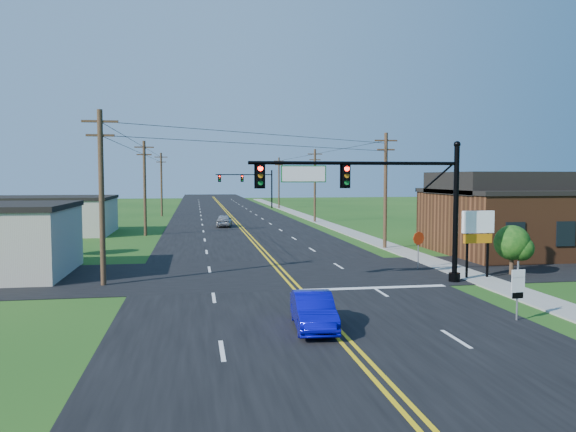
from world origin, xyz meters
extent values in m
plane|color=#194213|center=(0.00, 0.00, 0.00)|extent=(260.00, 260.00, 0.00)
cube|color=black|center=(0.00, 50.00, 0.02)|extent=(16.00, 220.00, 0.04)
cube|color=black|center=(0.00, 12.00, 0.02)|extent=(70.00, 10.00, 0.04)
cube|color=gray|center=(10.50, 40.00, 0.04)|extent=(2.00, 160.00, 0.08)
cylinder|color=black|center=(8.80, 8.00, 3.60)|extent=(0.28, 0.28, 7.20)
cylinder|color=black|center=(8.80, 8.00, 0.25)|extent=(0.60, 0.60, 0.50)
sphere|color=black|center=(8.80, 8.00, 7.30)|extent=(0.36, 0.36, 0.36)
cylinder|color=black|center=(3.30, 8.00, 6.30)|extent=(11.00, 0.18, 0.18)
cube|color=#045317|center=(0.60, 8.00, 5.75)|extent=(2.30, 0.06, 0.85)
cylinder|color=black|center=(8.80, 80.00, 3.60)|extent=(0.28, 0.28, 7.20)
cylinder|color=black|center=(8.80, 80.00, 0.25)|extent=(0.60, 0.60, 0.50)
sphere|color=black|center=(8.80, 80.00, 7.30)|extent=(0.36, 0.36, 0.36)
cylinder|color=black|center=(3.80, 80.00, 6.00)|extent=(10.00, 0.18, 0.18)
cube|color=#045317|center=(0.60, 80.00, 5.45)|extent=(2.30, 0.06, 0.85)
cube|color=#5B301A|center=(20.00, 18.00, 2.20)|extent=(14.00, 11.00, 4.40)
cube|color=black|center=(20.00, 18.00, 4.55)|extent=(14.20, 11.20, 0.30)
cube|color=#BEB8A2|center=(-19.00, 38.00, 1.70)|extent=(12.00, 9.00, 3.40)
cube|color=black|center=(-19.00, 38.00, 3.55)|extent=(12.20, 9.20, 0.30)
cylinder|color=#3D2F1C|center=(-9.50, 10.00, 4.50)|extent=(0.28, 0.28, 9.00)
cube|color=#3D2F1C|center=(-9.50, 10.00, 8.40)|extent=(1.80, 0.12, 0.12)
cube|color=#3D2F1C|center=(-9.50, 10.00, 7.70)|extent=(1.40, 0.12, 0.12)
cylinder|color=#3D2F1C|center=(-9.50, 35.00, 4.50)|extent=(0.28, 0.28, 9.00)
cube|color=#3D2F1C|center=(-9.50, 35.00, 8.40)|extent=(1.80, 0.12, 0.12)
cube|color=#3D2F1C|center=(-9.50, 35.00, 7.70)|extent=(1.40, 0.12, 0.12)
cylinder|color=#3D2F1C|center=(-9.50, 62.00, 4.50)|extent=(0.28, 0.28, 9.00)
cube|color=#3D2F1C|center=(-9.50, 62.00, 8.40)|extent=(1.80, 0.12, 0.12)
cube|color=#3D2F1C|center=(-9.50, 62.00, 7.70)|extent=(1.40, 0.12, 0.12)
cylinder|color=#3D2F1C|center=(9.80, 22.00, 4.50)|extent=(0.28, 0.28, 9.00)
cube|color=#3D2F1C|center=(9.80, 22.00, 8.40)|extent=(1.80, 0.12, 0.12)
cube|color=#3D2F1C|center=(9.80, 22.00, 7.70)|extent=(1.40, 0.12, 0.12)
cylinder|color=#3D2F1C|center=(9.80, 48.00, 4.50)|extent=(0.28, 0.28, 9.00)
cube|color=#3D2F1C|center=(9.80, 48.00, 8.40)|extent=(1.80, 0.12, 0.12)
cube|color=#3D2F1C|center=(9.80, 48.00, 7.70)|extent=(1.40, 0.12, 0.12)
cylinder|color=#3D2F1C|center=(9.80, 78.00, 4.50)|extent=(0.28, 0.28, 9.00)
cube|color=#3D2F1C|center=(9.80, 78.00, 8.40)|extent=(1.80, 0.12, 0.12)
cube|color=#3D2F1C|center=(9.80, 78.00, 7.70)|extent=(1.40, 0.12, 0.12)
cylinder|color=#3D2F1C|center=(16.00, 26.00, 0.92)|extent=(0.24, 0.24, 1.85)
sphere|color=#0E390D|center=(16.00, 26.00, 2.60)|extent=(3.00, 3.00, 3.00)
cylinder|color=#3D2F1C|center=(13.00, 9.50, 0.66)|extent=(0.24, 0.24, 1.32)
sphere|color=#0E390D|center=(13.00, 9.50, 1.86)|extent=(2.00, 2.00, 2.00)
cylinder|color=#3D2F1C|center=(-14.00, 22.00, 0.77)|extent=(0.24, 0.24, 1.54)
sphere|color=#0E390D|center=(-14.00, 22.00, 2.17)|extent=(2.40, 2.40, 2.40)
imported|color=#0707AA|center=(-0.56, 0.15, 0.65)|extent=(1.69, 4.06, 1.31)
imported|color=#9F9FA3|center=(-1.62, 43.16, 0.69)|extent=(2.06, 4.20, 1.38)
cylinder|color=slate|center=(7.50, 0.00, 1.17)|extent=(0.08, 0.08, 2.35)
cube|color=white|center=(7.50, -0.03, 1.87)|extent=(0.59, 0.09, 0.32)
cube|color=white|center=(7.50, -0.03, 1.44)|extent=(0.59, 0.09, 0.59)
cube|color=black|center=(7.50, -0.03, 1.01)|extent=(0.48, 0.08, 0.23)
cylinder|color=slate|center=(8.50, 12.22, 1.08)|extent=(0.09, 0.09, 2.16)
cylinder|color=#AD2809|center=(8.50, 12.19, 1.90)|extent=(0.80, 0.27, 0.82)
cylinder|color=black|center=(9.89, 8.78, 1.82)|extent=(0.15, 0.15, 3.64)
cylinder|color=black|center=(11.11, 8.78, 1.82)|extent=(0.15, 0.15, 3.64)
cube|color=white|center=(10.50, 8.78, 3.14)|extent=(1.83, 0.33, 1.21)
cube|color=#CC720C|center=(10.50, 8.78, 2.23)|extent=(1.63, 0.29, 0.51)
camera|label=1|loc=(-4.80, -19.73, 5.60)|focal=35.00mm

